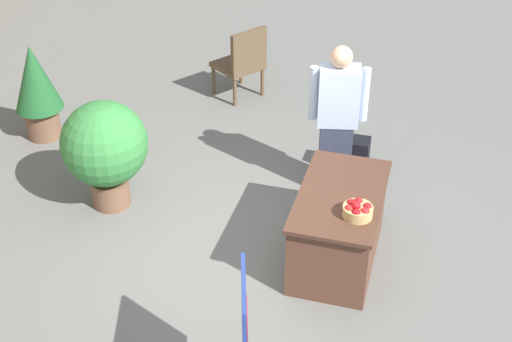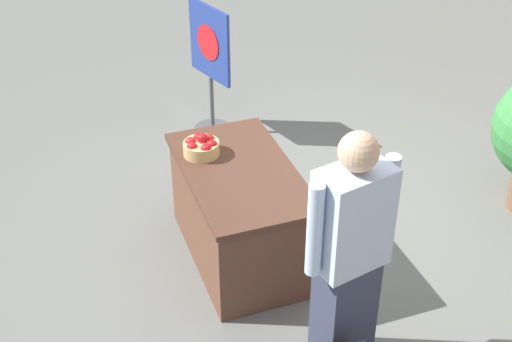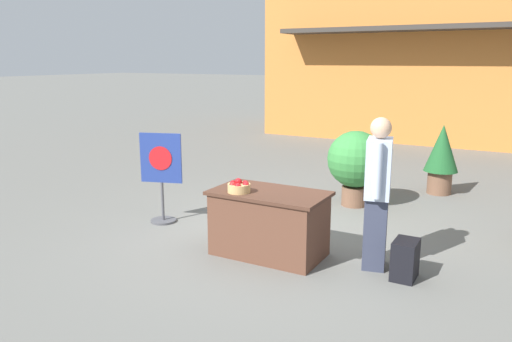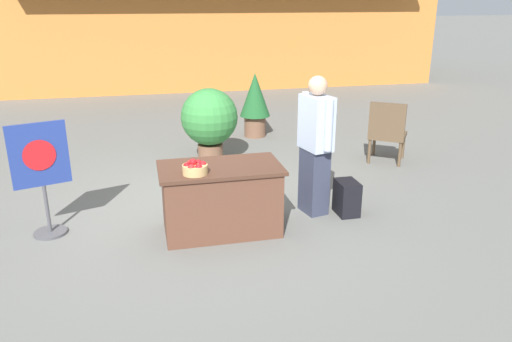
# 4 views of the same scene
# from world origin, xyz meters

# --- Properties ---
(ground_plane) EXTENTS (120.00, 120.00, 0.00)m
(ground_plane) POSITION_xyz_m (0.00, 0.00, 0.00)
(ground_plane) COLOR slate
(display_table) EXTENTS (1.34, 0.76, 0.77)m
(display_table) POSITION_xyz_m (0.21, -0.76, 0.39)
(display_table) COLOR brown
(display_table) RESTS_ON ground_plane
(apple_basket) EXTENTS (0.26, 0.26, 0.16)m
(apple_basket) POSITION_xyz_m (-0.09, -0.95, 0.84)
(apple_basket) COLOR tan
(apple_basket) RESTS_ON display_table
(person_visitor) EXTENTS (0.34, 0.60, 1.67)m
(person_visitor) POSITION_xyz_m (1.40, -0.49, 0.85)
(person_visitor) COLOR #33384C
(person_visitor) RESTS_ON ground_plane
(poster_board) EXTENTS (0.58, 0.36, 1.28)m
(poster_board) POSITION_xyz_m (-1.68, -0.41, 0.70)
(poster_board) COLOR #4C4C51
(poster_board) RESTS_ON ground_plane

